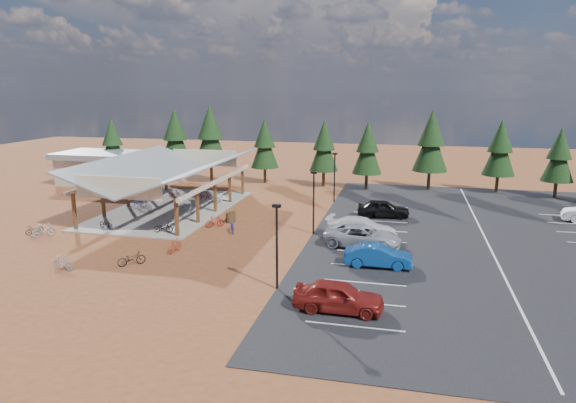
{
  "coord_description": "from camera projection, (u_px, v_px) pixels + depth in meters",
  "views": [
    {
      "loc": [
        12.12,
        -37.72,
        11.74
      ],
      "look_at": [
        2.82,
        2.24,
        2.52
      ],
      "focal_mm": 32.0,
      "sensor_mm": 36.0,
      "label": 1
    }
  ],
  "objects": [
    {
      "name": "ground",
      "position": [
        247.0,
        236.0,
        41.1
      ],
      "size": [
        140.0,
        140.0,
        0.0
      ],
      "primitive_type": "plane",
      "color": "brown",
      "rests_on": "ground"
    },
    {
      "name": "asphalt_lot",
      "position": [
        486.0,
        241.0,
        39.86
      ],
      "size": [
        27.0,
        44.0,
        0.04
      ],
      "primitive_type": "cube",
      "color": "black",
      "rests_on": "ground"
    },
    {
      "name": "concrete_pad",
      "position": [
        171.0,
        209.0,
        49.95
      ],
      "size": [
        10.6,
        18.6,
        0.1
      ],
      "primitive_type": "cube",
      "color": "gray",
      "rests_on": "ground"
    },
    {
      "name": "bike_pavilion",
      "position": [
        169.0,
        171.0,
        49.12
      ],
      "size": [
        11.65,
        19.4,
        4.97
      ],
      "color": "#542C18",
      "rests_on": "concrete_pad"
    },
    {
      "name": "outbuilding",
      "position": [
        105.0,
        167.0,
        63.07
      ],
      "size": [
        11.0,
        7.0,
        3.9
      ],
      "color": "#ADA593",
      "rests_on": "ground"
    },
    {
      "name": "lamp_post_0",
      "position": [
        277.0,
        241.0,
        29.84
      ],
      "size": [
        0.5,
        0.25,
        5.14
      ],
      "color": "black",
      "rests_on": "ground"
    },
    {
      "name": "lamp_post_1",
      "position": [
        314.0,
        198.0,
        41.24
      ],
      "size": [
        0.5,
        0.25,
        5.14
      ],
      "color": "black",
      "rests_on": "ground"
    },
    {
      "name": "lamp_post_2",
      "position": [
        335.0,
        174.0,
        52.65
      ],
      "size": [
        0.5,
        0.25,
        5.14
      ],
      "color": "black",
      "rests_on": "ground"
    },
    {
      "name": "trash_bin_0",
      "position": [
        229.0,
        218.0,
        45.1
      ],
      "size": [
        0.6,
        0.6,
        0.9
      ],
      "primitive_type": "cylinder",
      "color": "#423117",
      "rests_on": "ground"
    },
    {
      "name": "trash_bin_1",
      "position": [
        233.0,
        216.0,
        45.55
      ],
      "size": [
        0.6,
        0.6,
        0.9
      ],
      "primitive_type": "cylinder",
      "color": "#423117",
      "rests_on": "ground"
    },
    {
      "name": "pine_0",
      "position": [
        112.0,
        142.0,
        65.79
      ],
      "size": [
        3.34,
        3.34,
        7.78
      ],
      "color": "#382314",
      "rests_on": "ground"
    },
    {
      "name": "pine_1",
      "position": [
        175.0,
        136.0,
        65.09
      ],
      "size": [
        3.9,
        3.9,
        9.09
      ],
      "color": "#382314",
      "rests_on": "ground"
    },
    {
      "name": "pine_2",
      "position": [
        210.0,
        135.0,
        63.6
      ],
      "size": [
        4.12,
        4.12,
        9.59
      ],
      "color": "#382314",
      "rests_on": "ground"
    },
    {
      "name": "pine_3",
      "position": [
        265.0,
        144.0,
        62.86
      ],
      "size": [
        3.42,
        3.42,
        7.97
      ],
      "color": "#382314",
      "rests_on": "ground"
    },
    {
      "name": "pine_4",
      "position": [
        324.0,
        146.0,
        60.58
      ],
      "size": [
        3.39,
        3.39,
        7.89
      ],
      "color": "#382314",
      "rests_on": "ground"
    },
    {
      "name": "pine_5",
      "position": [
        367.0,
        148.0,
        58.57
      ],
      "size": [
        3.39,
        3.39,
        7.9
      ],
      "color": "#382314",
      "rests_on": "ground"
    },
    {
      "name": "pine_6",
      "position": [
        431.0,
        141.0,
        58.24
      ],
      "size": [
        3.96,
        3.96,
        9.24
      ],
      "color": "#382314",
      "rests_on": "ground"
    },
    {
      "name": "pine_7",
      "position": [
        500.0,
        148.0,
        56.9
      ],
      "size": [
        3.55,
        3.55,
        8.26
      ],
      "color": "#382314",
      "rests_on": "ground"
    },
    {
      "name": "pine_8",
      "position": [
        559.0,
        155.0,
        54.17
      ],
      "size": [
        3.25,
        3.25,
        7.58
      ],
      "color": "#382314",
      "rests_on": "ground"
    },
    {
      "name": "bike_0",
      "position": [
        106.0,
        224.0,
        42.9
      ],
      "size": [
        1.69,
        1.07,
        0.84
      ],
      "primitive_type": "imported",
      "rotation": [
        0.0,
        0.0,
        1.22
      ],
      "color": "black",
      "rests_on": "concrete_pad"
    },
    {
      "name": "bike_1",
      "position": [
        144.0,
        206.0,
        49.17
      ],
      "size": [
        1.59,
        0.51,
        0.95
      ],
      "primitive_type": "imported",
      "rotation": [
        0.0,
        0.0,
        1.53
      ],
      "color": "#9FA2A7",
      "rests_on": "concrete_pad"
    },
    {
      "name": "bike_2",
      "position": [
        138.0,
        203.0,
        50.57
      ],
      "size": [
        1.74,
        1.04,
        0.86
      ],
      "primitive_type": "imported",
      "rotation": [
        0.0,
        0.0,
        1.87
      ],
      "color": "navy",
      "rests_on": "concrete_pad"
    },
    {
      "name": "bike_3",
      "position": [
        174.0,
        193.0,
        54.91
      ],
      "size": [
        1.64,
        0.82,
        0.95
      ],
      "primitive_type": "imported",
      "rotation": [
        0.0,
        0.0,
        1.32
      ],
      "color": "maroon",
      "rests_on": "concrete_pad"
    },
    {
      "name": "bike_4",
      "position": [
        163.0,
        227.0,
        41.76
      ],
      "size": [
        1.65,
        0.91,
        0.82
      ],
      "primitive_type": "imported",
      "rotation": [
        0.0,
        0.0,
        1.82
      ],
      "color": "black",
      "rests_on": "concrete_pad"
    },
    {
      "name": "bike_5",
      "position": [
        187.0,
        209.0,
        47.77
      ],
      "size": [
        1.76,
        0.75,
        1.03
      ],
      "primitive_type": "imported",
      "rotation": [
        0.0,
        0.0,
        1.41
      ],
      "color": "gray",
      "rests_on": "concrete_pad"
    },
    {
      "name": "bike_6",
      "position": [
        213.0,
        198.0,
        52.51
      ],
      "size": [
        1.63,
        0.59,
        0.85
      ],
      "primitive_type": "imported",
      "rotation": [
        0.0,
        0.0,
        1.59
      ],
      "color": "navy",
      "rests_on": "concrete_pad"
    },
    {
      "name": "bike_7",
      "position": [
        204.0,
        195.0,
        53.84
      ],
      "size": [
        1.68,
        0.62,
        0.99
      ],
      "primitive_type": "imported",
      "rotation": [
        0.0,
        0.0,
        1.67
      ],
      "color": "maroon",
      "rests_on": "concrete_pad"
    },
    {
      "name": "bike_8",
      "position": [
        35.0,
        229.0,
        41.62
      ],
      "size": [
        1.07,
        1.6,
        0.8
      ],
      "primitive_type": "imported",
      "rotation": [
        0.0,
        0.0,
        -0.4
      ],
      "color": "black",
      "rests_on": "ground"
    },
    {
      "name": "bike_9",
      "position": [
        44.0,
        230.0,
        40.84
      ],
      "size": [
        1.49,
        1.81,
        1.11
      ],
      "primitive_type": "imported",
      "rotation": [
        0.0,
        0.0,
        2.53
      ],
      "color": "gray",
      "rests_on": "ground"
    },
    {
      "name": "bike_11",
      "position": [
        175.0,
        246.0,
        37.1
      ],
      "size": [
        0.75,
        1.68,
        0.98
      ],
      "primitive_type": "imported",
      "rotation": [
        0.0,
        0.0,
        -0.19
      ],
      "color": "#9D2D1A",
      "rests_on": "ground"
    },
    {
      "name": "bike_12",
      "position": [
        131.0,
        258.0,
        34.31
      ],
      "size": [
        1.81,
        1.78,
        0.99
      ],
      "primitive_type": "imported",
      "rotation": [
        0.0,
        0.0,
        2.34
      ],
      "color": "black",
      "rests_on": "ground"
    },
    {
      "name": "bike_13",
      "position": [
        63.0,
        263.0,
        33.41
      ],
      "size": [
        1.73,
        0.74,
        1.0
      ],
      "primitive_type": "imported",
      "rotation": [
        0.0,
        0.0,
        4.55
      ],
      "color": "gray",
      "rests_on": "ground"
    },
    {
      "name": "bike_14",
      "position": [
        233.0,
        226.0,
        42.18
      ],
      "size": [
        1.37,
        2.02,
        1.01
      ],
      "primitive_type": "imported",
      "rotation": [
        0.0,
        0.0,
        0.41
      ],
      "color": "navy",
      "rests_on": "ground"
    },
    {
      "name": "bike_15",
      "position": [
        215.0,
        222.0,
        43.61
      ],
      "size": [
        1.57,
        1.38,
        0.98
      ],
      "primitive_type": "imported",
      "rotation": [
        0.0,
        0.0,
        2.24
      ],
      "color": "maroon",
      "rests_on": "ground"
    },
    {
      "name": "car_0",
      "position": [
        338.0,
        296.0,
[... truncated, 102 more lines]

